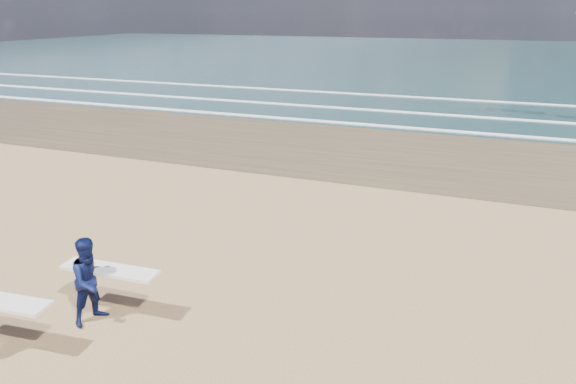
% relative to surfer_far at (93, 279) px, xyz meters
% --- Properties ---
extents(surfer_far, '(2.23, 1.24, 1.92)m').
position_rel_surfer_far_xyz_m(surfer_far, '(0.00, 0.00, 0.00)').
color(surfer_far, '#0A123D').
rests_on(surfer_far, ground).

